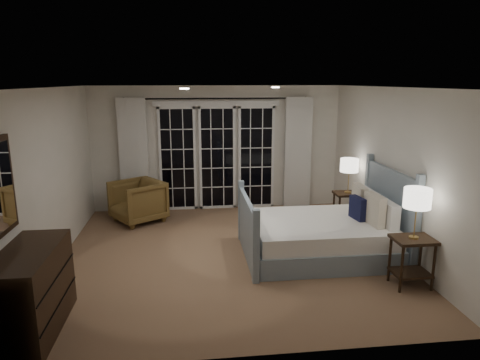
{
  "coord_description": "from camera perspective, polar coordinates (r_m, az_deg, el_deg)",
  "views": [
    {
      "loc": [
        -0.55,
        -6.09,
        2.59
      ],
      "look_at": [
        0.23,
        0.48,
        1.05
      ],
      "focal_mm": 32.0,
      "sensor_mm": 36.0,
      "label": 1
    }
  ],
  "objects": [
    {
      "name": "wall_right",
      "position": [
        6.94,
        19.45,
        1.21
      ],
      "size": [
        0.02,
        5.0,
        2.5
      ],
      "primitive_type": "cube",
      "color": "silver",
      "rests_on": "floor"
    },
    {
      "name": "ceiling",
      "position": [
        6.12,
        -1.64,
        12.25
      ],
      "size": [
        5.0,
        5.0,
        0.0
      ],
      "primitive_type": "plane",
      "rotation": [
        3.14,
        0.0,
        0.0
      ],
      "color": "white",
      "rests_on": "wall_back"
    },
    {
      "name": "wall_left",
      "position": [
        6.53,
        -23.96,
        0.12
      ],
      "size": [
        0.02,
        5.0,
        2.5
      ],
      "primitive_type": "cube",
      "color": "silver",
      "rests_on": "floor"
    },
    {
      "name": "downlight_a",
      "position": [
        6.83,
        4.75,
        12.22
      ],
      "size": [
        0.12,
        0.12,
        0.01
      ],
      "primitive_type": "cylinder",
      "color": "white",
      "rests_on": "ceiling"
    },
    {
      "name": "curtain_rod",
      "position": [
        8.52,
        -3.11,
        10.8
      ],
      "size": [
        3.5,
        0.03,
        0.03
      ],
      "primitive_type": "cylinder",
      "rotation": [
        0.0,
        1.57,
        0.0
      ],
      "color": "black",
      "rests_on": "wall_back"
    },
    {
      "name": "french_doors",
      "position": [
        8.7,
        -3.04,
        3.16
      ],
      "size": [
        2.5,
        0.04,
        2.2
      ],
      "color": "black",
      "rests_on": "wall_back"
    },
    {
      "name": "lamp_left",
      "position": [
        5.72,
        22.58,
        -2.31
      ],
      "size": [
        0.34,
        0.34,
        0.65
      ],
      "color": "tan",
      "rests_on": "nightstand_left"
    },
    {
      "name": "curtain_left",
      "position": [
        8.66,
        -13.98,
        3.15
      ],
      "size": [
        0.55,
        0.1,
        2.25
      ],
      "primitive_type": "cube",
      "color": "silver",
      "rests_on": "curtain_rod"
    },
    {
      "name": "nightstand_left",
      "position": [
        5.95,
        21.95,
        -9.19
      ],
      "size": [
        0.5,
        0.4,
        0.65
      ],
      "color": "black",
      "rests_on": "floor"
    },
    {
      "name": "armchair",
      "position": [
        8.23,
        -13.48,
        -2.78
      ],
      "size": [
        1.18,
        1.18,
        0.78
      ],
      "primitive_type": "imported",
      "rotation": [
        0.0,
        0.0,
        -0.96
      ],
      "color": "brown",
      "rests_on": "floor"
    },
    {
      "name": "wall_back",
      "position": [
        8.71,
        -3.07,
        4.24
      ],
      "size": [
        5.0,
        0.02,
        2.5
      ],
      "primitive_type": "cube",
      "color": "silver",
      "rests_on": "floor"
    },
    {
      "name": "wall_front",
      "position": [
        3.87,
        1.85,
        -7.17
      ],
      "size": [
        5.0,
        0.02,
        2.5
      ],
      "primitive_type": "cube",
      "color": "silver",
      "rests_on": "floor"
    },
    {
      "name": "lamp_right",
      "position": [
        7.88,
        14.38,
        1.88
      ],
      "size": [
        0.32,
        0.32,
        0.62
      ],
      "color": "tan",
      "rests_on": "nightstand_right"
    },
    {
      "name": "dresser",
      "position": [
        5.08,
        -26.06,
        -13.22
      ],
      "size": [
        0.54,
        1.28,
        0.91
      ],
      "color": "black",
      "rests_on": "floor"
    },
    {
      "name": "bed",
      "position": [
        6.63,
        10.99,
        -7.09
      ],
      "size": [
        2.23,
        1.6,
        1.3
      ],
      "color": "gray",
      "rests_on": "floor"
    },
    {
      "name": "floor",
      "position": [
        6.64,
        -1.5,
        -9.86
      ],
      "size": [
        5.0,
        5.0,
        0.0
      ],
      "primitive_type": "plane",
      "color": "brown",
      "rests_on": "ground"
    },
    {
      "name": "nightstand_right",
      "position": [
        8.04,
        14.09,
        -3.09
      ],
      "size": [
        0.47,
        0.38,
        0.61
      ],
      "color": "black",
      "rests_on": "floor"
    },
    {
      "name": "curtain_right",
      "position": [
        8.87,
        7.71,
        3.64
      ],
      "size": [
        0.55,
        0.1,
        2.25
      ],
      "primitive_type": "cube",
      "color": "silver",
      "rests_on": "curtain_rod"
    },
    {
      "name": "downlight_b",
      "position": [
        5.69,
        -7.43,
        11.98
      ],
      "size": [
        0.12,
        0.12,
        0.01
      ],
      "primitive_type": "cylinder",
      "color": "white",
      "rests_on": "ceiling"
    }
  ]
}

